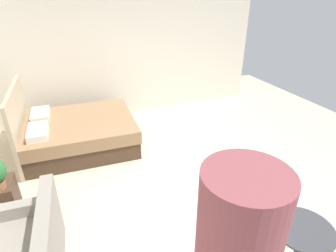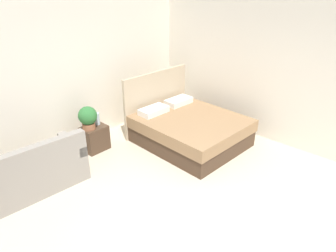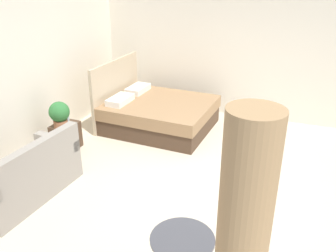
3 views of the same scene
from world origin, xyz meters
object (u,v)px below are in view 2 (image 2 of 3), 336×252
at_px(vase, 97,119).
at_px(potted_plant, 88,117).
at_px(bed, 188,128).
at_px(nightstand, 95,138).
at_px(couch, 32,173).

bearing_deg(vase, potted_plant, -168.70).
height_order(bed, nightstand, bed).
bearing_deg(bed, nightstand, 142.12).
distance_m(couch, vase, 1.60).
distance_m(potted_plant, vase, 0.25).
xyz_separation_m(couch, potted_plant, (1.30, 0.34, 0.42)).
xyz_separation_m(potted_plant, vase, (0.22, 0.04, -0.12)).
xyz_separation_m(nightstand, vase, (0.12, 0.04, 0.36)).
distance_m(couch, nightstand, 1.45).
height_order(bed, potted_plant, bed).
height_order(couch, vase, couch).
height_order(nightstand, potted_plant, potted_plant).
relative_size(nightstand, vase, 2.06).
height_order(bed, vase, bed).
bearing_deg(vase, couch, -166.03).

